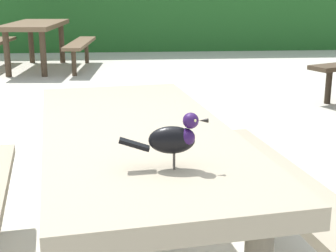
% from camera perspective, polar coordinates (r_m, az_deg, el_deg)
% --- Properties ---
extents(picnic_table_foreground, '(1.91, 1.94, 0.74)m').
position_cam_1_polar(picnic_table_foreground, '(2.17, -3.57, -4.80)').
color(picnic_table_foreground, gray).
rests_on(picnic_table_foreground, ground).
extents(bird_grackle, '(0.29, 0.08, 0.18)m').
position_cam_1_polar(bird_grackle, '(1.61, 0.80, -1.33)').
color(bird_grackle, black).
rests_on(bird_grackle, picnic_table_foreground).
extents(picnic_table_mid_left, '(1.80, 1.85, 0.74)m').
position_cam_1_polar(picnic_table_mid_left, '(8.43, -14.70, 9.97)').
color(picnic_table_mid_left, brown).
rests_on(picnic_table_mid_left, ground).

